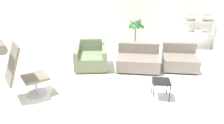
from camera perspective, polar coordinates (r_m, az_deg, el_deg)
ground_plane at (r=5.20m, az=-2.75°, el=-6.39°), size 12.00×12.00×0.00m
wall_back at (r=7.71m, az=-0.12°, el=14.45°), size 12.00×0.09×2.80m
round_rug at (r=5.04m, az=-3.78°, el=-7.42°), size 2.11×2.11×0.01m
lounge_chair at (r=4.81m, az=-23.37°, el=-0.96°), size 1.00×0.94×1.29m
armchair_red at (r=6.11m, az=-5.51°, el=1.08°), size 0.99×1.01×0.75m
couch_low at (r=6.05m, az=6.81°, el=0.49°), size 1.17×0.87×0.67m
couch_second at (r=6.32m, az=17.21°, el=0.57°), size 0.94×0.86×0.67m
side_table at (r=4.70m, az=12.74°, el=-5.39°), size 0.37×0.37×0.41m
potted_plant at (r=7.41m, az=6.18°, el=7.72°), size 0.55×0.56×1.14m
shelf_unit at (r=7.87m, az=21.68°, el=9.40°), size 0.92×0.28×1.70m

